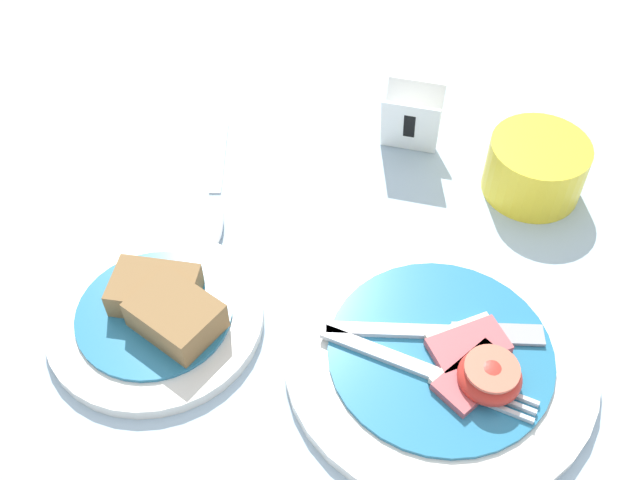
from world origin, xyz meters
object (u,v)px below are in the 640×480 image
Objects in this scene: breakfast_plate at (444,361)px; sugar_cup at (536,166)px; number_card at (411,121)px; bread_plate at (158,314)px; teaspoon_by_saucer at (212,207)px.

sugar_cup reaches higher than breakfast_plate.
number_card reaches higher than breakfast_plate.
sugar_cup is at bearing 74.49° from breakfast_plate.
breakfast_plate is 2.66× the size of sugar_cup.
number_card is at bearing 164.62° from sugar_cup.
bread_plate is 0.33m from number_card.
sugar_cup is 0.33m from teaspoon_by_saucer.
breakfast_plate is 1.38× the size of teaspoon_by_saucer.
sugar_cup is (0.31, 0.24, 0.02)m from bread_plate.
number_card reaches higher than bread_plate.
sugar_cup is at bearing -13.86° from number_card.
bread_plate is 0.14m from teaspoon_by_saucer.
sugar_cup is at bearing 37.52° from bread_plate.
sugar_cup is 0.52× the size of teaspoon_by_saucer.
teaspoon_by_saucer is at bearing 151.87° from breakfast_plate.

